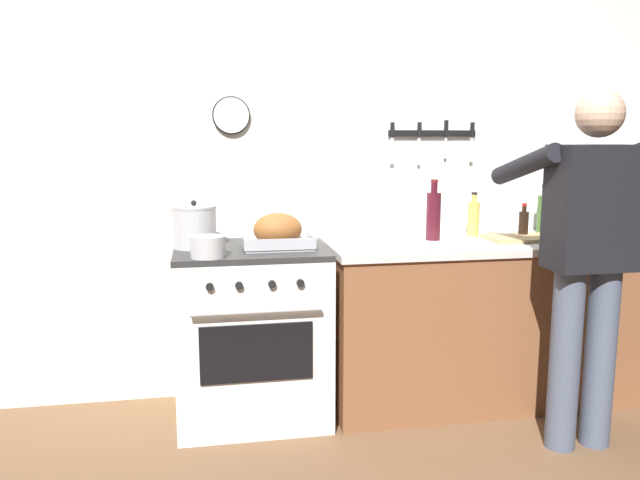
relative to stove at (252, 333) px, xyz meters
The scene contains 12 objects.
wall_back 0.95m from the stove, 58.68° to the left, with size 6.00×0.13×2.60m.
counter_block 1.43m from the stove, ahead, with size 2.03×0.65×0.90m.
stove is the anchor object (origin of this frame).
person_cook 1.68m from the stove, 21.59° to the right, with size 0.51×0.63×1.66m.
roasting_pan 0.55m from the stove, 17.94° to the right, with size 0.35×0.26×0.18m.
stock_pot 0.62m from the stove, 169.45° to the left, with size 0.22×0.22×0.24m.
saucepan 0.59m from the stove, 132.92° to the right, with size 0.16×0.16×0.10m.
cutting_board 1.53m from the stove, ahead, with size 0.36×0.24×0.02m, color tan.
bottle_olive_oil 1.81m from the stove, ahead, with size 0.07×0.07×0.28m.
bottle_wine_red 1.16m from the stove, ahead, with size 0.08×0.08×0.33m.
bottle_soy_sauce 1.61m from the stove, ahead, with size 0.05×0.05×0.19m.
bottle_cooking_oil 1.39m from the stove, ahead, with size 0.07×0.07×0.25m.
Camera 1 is at (-0.44, -2.15, 1.46)m, focal length 35.21 mm.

